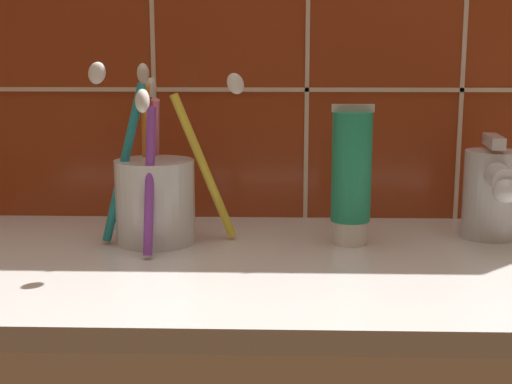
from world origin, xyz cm
name	(u,v)px	position (x,y,z in cm)	size (l,w,h in cm)	color
sink_counter	(293,268)	(0.00, 0.00, 1.00)	(71.47, 36.28, 2.00)	silver
tile_wall_backsplash	(292,42)	(0.01, 18.39, 22.72)	(81.47, 1.72, 45.43)	#933819
toothbrush_cup	(155,194)	(-14.22, 5.86, 7.09)	(16.02, 16.29, 18.75)	silver
toothpaste_tube	(351,176)	(5.95, 5.76, 9.13)	(4.27, 4.07, 14.39)	white
sink_faucet	(492,191)	(20.99, 8.13, 7.23)	(5.74, 11.59, 10.95)	silver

